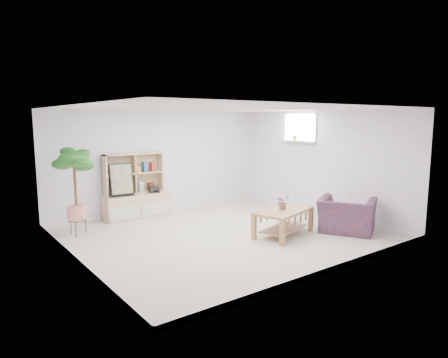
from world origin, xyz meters
TOP-DOWN VIEW (x-y plane):
  - floor at (0.00, 0.00)m, footprint 5.50×5.00m
  - ceiling at (0.00, 0.00)m, footprint 5.50×5.00m
  - walls at (0.00, 0.00)m, footprint 5.51×5.01m
  - baseboard at (0.00, 0.00)m, footprint 5.50×5.00m
  - window at (2.73, 0.60)m, footprint 0.10×0.98m
  - window_sill at (2.67, 0.60)m, footprint 0.14×1.00m
  - storage_unit at (-0.78, 2.24)m, footprint 1.45×0.49m
  - poster at (-1.14, 2.16)m, footprint 0.52×0.15m
  - toy_truck at (-0.38, 2.14)m, footprint 0.33×0.25m
  - coffee_table at (0.88, -0.74)m, footprint 1.36×0.98m
  - table_plant at (0.90, -0.68)m, footprint 0.30×0.28m
  - floor_tree at (-2.26, 1.64)m, footprint 0.64×0.64m
  - armchair at (2.03, -1.31)m, footprint 1.29×1.35m
  - sill_plant at (2.67, 0.70)m, footprint 0.17×0.16m

SIDE VIEW (x-z plane):
  - floor at x=0.00m, z-range -0.01..0.01m
  - baseboard at x=0.00m, z-range 0.00..0.10m
  - coffee_table at x=0.88m, z-range 0.00..0.50m
  - armchair at x=2.03m, z-range 0.00..0.77m
  - toy_truck at x=-0.38m, z-range 0.54..0.71m
  - table_plant at x=0.90m, z-range 0.50..0.79m
  - storage_unit at x=-0.78m, z-range 0.00..1.45m
  - floor_tree at x=-2.26m, z-range 0.00..1.68m
  - poster at x=-1.14m, z-range 0.54..1.26m
  - walls at x=0.00m, z-range 0.00..2.40m
  - window_sill at x=2.67m, z-range 1.66..1.70m
  - sill_plant at x=2.67m, z-range 1.70..1.95m
  - window at x=2.73m, z-range 1.66..2.34m
  - ceiling at x=0.00m, z-range 2.40..2.40m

